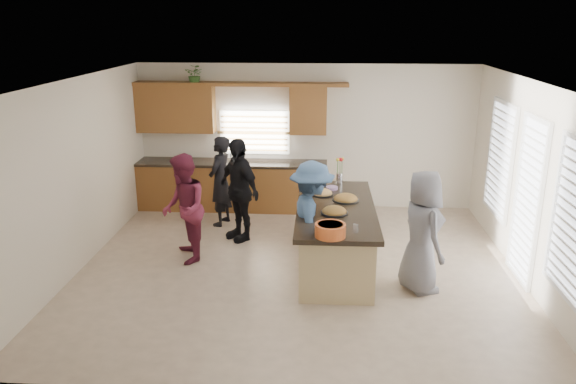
# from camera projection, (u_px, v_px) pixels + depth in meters

# --- Properties ---
(floor) EXTENTS (6.50, 6.50, 0.00)m
(floor) POSITION_uv_depth(u_px,v_px,m) (297.00, 268.00, 8.49)
(floor) COLOR beige
(floor) RESTS_ON ground
(room_shell) EXTENTS (6.52, 6.02, 2.81)m
(room_shell) POSITION_uv_depth(u_px,v_px,m) (298.00, 145.00, 7.92)
(room_shell) COLOR silver
(room_shell) RESTS_ON ground
(back_cabinetry) EXTENTS (4.08, 0.66, 2.46)m
(back_cabinetry) POSITION_uv_depth(u_px,v_px,m) (230.00, 163.00, 10.92)
(back_cabinetry) COLOR brown
(back_cabinetry) RESTS_ON ground
(right_wall_glazing) EXTENTS (0.06, 4.00, 2.25)m
(right_wall_glazing) POSITION_uv_depth(u_px,v_px,m) (530.00, 190.00, 7.75)
(right_wall_glazing) COLOR white
(right_wall_glazing) RESTS_ON ground
(island) EXTENTS (1.18, 2.71, 0.95)m
(island) POSITION_uv_depth(u_px,v_px,m) (335.00, 238.00, 8.45)
(island) COLOR tan
(island) RESTS_ON ground
(platter_front) EXTENTS (0.39, 0.39, 0.16)m
(platter_front) POSITION_uv_depth(u_px,v_px,m) (334.00, 212.00, 7.99)
(platter_front) COLOR black
(platter_front) RESTS_ON island
(platter_mid) EXTENTS (0.40, 0.40, 0.16)m
(platter_mid) POSITION_uv_depth(u_px,v_px,m) (346.00, 199.00, 8.54)
(platter_mid) COLOR black
(platter_mid) RESTS_ON island
(platter_back) EXTENTS (0.35, 0.35, 0.14)m
(platter_back) POSITION_uv_depth(u_px,v_px,m) (322.00, 193.00, 8.82)
(platter_back) COLOR black
(platter_back) RESTS_ON island
(salad_bowl) EXTENTS (0.39, 0.39, 0.17)m
(salad_bowl) POSITION_uv_depth(u_px,v_px,m) (330.00, 230.00, 7.13)
(salad_bowl) COLOR #D85E27
(salad_bowl) RESTS_ON island
(clear_cup) EXTENTS (0.07, 0.07, 0.11)m
(clear_cup) POSITION_uv_depth(u_px,v_px,m) (356.00, 229.00, 7.27)
(clear_cup) COLOR white
(clear_cup) RESTS_ON island
(plate_stack) EXTENTS (0.20, 0.20, 0.04)m
(plate_stack) POSITION_uv_depth(u_px,v_px,m) (332.00, 188.00, 9.12)
(plate_stack) COLOR #A57DB6
(plate_stack) RESTS_ON island
(flower_vase) EXTENTS (0.14, 0.14, 0.44)m
(flower_vase) POSITION_uv_depth(u_px,v_px,m) (340.00, 169.00, 9.42)
(flower_vase) COLOR silver
(flower_vase) RESTS_ON island
(potted_plant) EXTENTS (0.41, 0.37, 0.38)m
(potted_plant) POSITION_uv_depth(u_px,v_px,m) (195.00, 75.00, 10.54)
(potted_plant) COLOR #42762F
(potted_plant) RESTS_ON back_cabinetry
(woman_left_back) EXTENTS (0.53, 0.67, 1.63)m
(woman_left_back) POSITION_uv_depth(u_px,v_px,m) (220.00, 181.00, 10.06)
(woman_left_back) COLOR black
(woman_left_back) RESTS_ON ground
(woman_left_mid) EXTENTS (0.87, 0.98, 1.69)m
(woman_left_mid) POSITION_uv_depth(u_px,v_px,m) (184.00, 209.00, 8.52)
(woman_left_mid) COLOR maroon
(woman_left_mid) RESTS_ON ground
(woman_left_front) EXTENTS (1.01, 1.04, 1.75)m
(woman_left_front) POSITION_uv_depth(u_px,v_px,m) (239.00, 190.00, 9.37)
(woman_left_front) COLOR black
(woman_left_front) RESTS_ON ground
(woman_right_back) EXTENTS (0.85, 1.21, 1.72)m
(woman_right_back) POSITION_uv_depth(u_px,v_px,m) (312.00, 220.00, 8.00)
(woman_right_back) COLOR #3E5E88
(woman_right_back) RESTS_ON ground
(woman_right_front) EXTENTS (0.78, 0.96, 1.71)m
(woman_right_front) POSITION_uv_depth(u_px,v_px,m) (422.00, 232.00, 7.58)
(woman_right_front) COLOR slate
(woman_right_front) RESTS_ON ground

